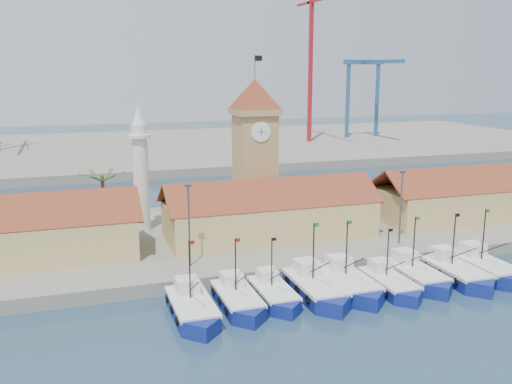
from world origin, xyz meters
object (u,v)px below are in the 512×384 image
object	(u,v)px
boat_0	(193,310)
minaret	(141,169)
clock_tower	(255,149)
boat_4	(350,285)

from	to	relation	value
boat_0	minaret	xyz separation A→B (m)	(-1.15, 25.93, 8.95)
minaret	clock_tower	bearing A→B (deg)	-7.61
boat_4	clock_tower	world-z (taller)	clock_tower
boat_0	boat_4	bearing A→B (deg)	3.57
clock_tower	minaret	world-z (taller)	clock_tower
minaret	boat_4	bearing A→B (deg)	-54.57
boat_0	minaret	bearing A→B (deg)	92.53
boat_0	clock_tower	xyz separation A→B (m)	(13.85, 23.92, 11.18)
boat_4	minaret	world-z (taller)	minaret
boat_4	minaret	bearing A→B (deg)	125.43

